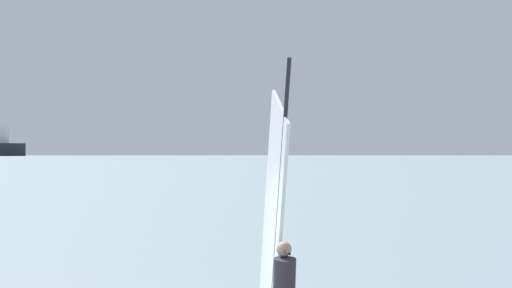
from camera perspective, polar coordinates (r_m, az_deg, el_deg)
The scene contains 1 object.
windsurfer at distance 14.92m, azimuth 1.38°, elevation -6.88°, with size 1.41×3.68×4.10m.
Camera 1 is at (-4.62, -13.93, 2.62)m, focal length 71.64 mm.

